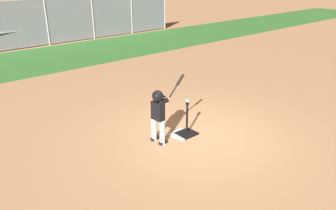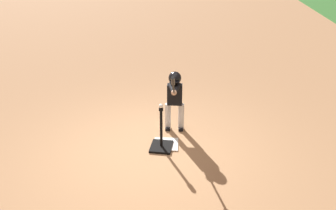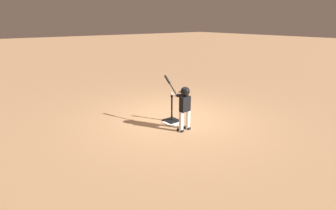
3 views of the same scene
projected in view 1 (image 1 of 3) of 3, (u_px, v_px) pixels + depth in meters
name	position (u px, v px, depth m)	size (l,w,h in m)	color
ground_plane	(198.00, 135.00, 7.44)	(90.00, 90.00, 0.00)	#AD7F56
grass_outfield_strip	(45.00, 59.00, 13.83)	(56.00, 4.51, 0.02)	#33702D
backstop_fence	(20.00, 24.00, 15.19)	(17.60, 0.08, 2.24)	#9E9EA3
home_plate	(181.00, 134.00, 7.47)	(0.44, 0.44, 0.02)	white
batting_tee	(187.00, 130.00, 7.45)	(0.42, 0.38, 0.79)	black
batter_child	(159.00, 109.00, 6.89)	(0.92, 0.38, 1.39)	silver
baseball	(187.00, 101.00, 7.18)	(0.07, 0.07, 0.07)	white
bleachers_right_center	(11.00, 38.00, 15.82)	(3.85, 1.96, 0.90)	#ADAFB7
bleachers_far_right	(133.00, 21.00, 21.19)	(3.19, 1.99, 0.89)	#ADAFB7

